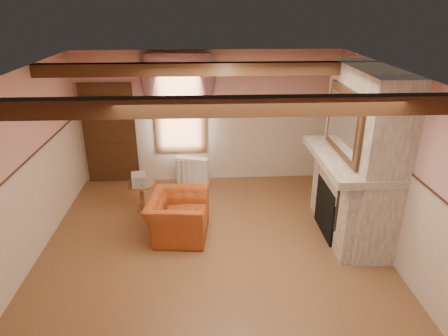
{
  "coord_description": "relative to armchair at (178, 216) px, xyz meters",
  "views": [
    {
      "loc": [
        -0.09,
        -5.24,
        3.73
      ],
      "look_at": [
        0.22,
        0.8,
        1.16
      ],
      "focal_mm": 32.0,
      "sensor_mm": 36.0,
      "label": 1
    }
  ],
  "objects": [
    {
      "name": "floor",
      "position": [
        0.57,
        -0.65,
        -0.36
      ],
      "size": [
        5.5,
        6.0,
        0.01
      ],
      "primitive_type": "cube",
      "color": "brown",
      "rests_on": "ground"
    },
    {
      "name": "ceiling",
      "position": [
        0.57,
        -0.65,
        2.44
      ],
      "size": [
        5.5,
        6.0,
        0.01
      ],
      "primitive_type": "cube",
      "color": "silver",
      "rests_on": "wall_back"
    },
    {
      "name": "wall_back",
      "position": [
        0.57,
        2.35,
        1.04
      ],
      "size": [
        5.5,
        0.02,
        2.8
      ],
      "primitive_type": "cube",
      "color": "tan",
      "rests_on": "floor"
    },
    {
      "name": "wall_left",
      "position": [
        -2.18,
        -0.65,
        1.04
      ],
      "size": [
        0.02,
        6.0,
        2.8
      ],
      "primitive_type": "cube",
      "color": "tan",
      "rests_on": "floor"
    },
    {
      "name": "wall_right",
      "position": [
        3.32,
        -0.65,
        1.04
      ],
      "size": [
        0.02,
        6.0,
        2.8
      ],
      "primitive_type": "cube",
      "color": "tan",
      "rests_on": "floor"
    },
    {
      "name": "wainscot",
      "position": [
        0.57,
        -0.65,
        0.39
      ],
      "size": [
        5.5,
        6.0,
        1.5
      ],
      "primitive_type": null,
      "color": "beige",
      "rests_on": "floor"
    },
    {
      "name": "chair_rail",
      "position": [
        0.57,
        -0.65,
        1.14
      ],
      "size": [
        5.5,
        6.0,
        0.08
      ],
      "primitive_type": null,
      "color": "black",
      "rests_on": "wainscot"
    },
    {
      "name": "firebox",
      "position": [
        2.57,
        -0.05,
        0.09
      ],
      "size": [
        0.2,
        0.95,
        0.9
      ],
      "primitive_type": "cube",
      "color": "black",
      "rests_on": "floor"
    },
    {
      "name": "armchair",
      "position": [
        0.0,
        0.0,
        0.0
      ],
      "size": [
        1.06,
        1.18,
        0.71
      ],
      "primitive_type": "imported",
      "rotation": [
        0.0,
        0.0,
        1.47
      ],
      "color": "#994219",
      "rests_on": "floor"
    },
    {
      "name": "side_table",
      "position": [
        -0.73,
        0.92,
        -0.08
      ],
      "size": [
        0.53,
        0.53,
        0.55
      ],
      "primitive_type": "cylinder",
      "rotation": [
        0.0,
        0.0,
        -0.05
      ],
      "color": "brown",
      "rests_on": "floor"
    },
    {
      "name": "book_stack",
      "position": [
        -0.76,
        0.89,
        0.29
      ],
      "size": [
        0.31,
        0.36,
        0.2
      ],
      "primitive_type": "cube",
      "rotation": [
        0.0,
        0.0,
        0.16
      ],
      "color": "#B7AD8C",
      "rests_on": "side_table"
    },
    {
      "name": "radiator",
      "position": [
        0.2,
        2.05,
        -0.06
      ],
      "size": [
        0.72,
        0.37,
        0.6
      ],
      "primitive_type": "cube",
      "rotation": [
        0.0,
        0.0,
        -0.28
      ],
      "color": "white",
      "rests_on": "floor"
    },
    {
      "name": "bowl",
      "position": [
        2.81,
        -0.28,
        1.11
      ],
      "size": [
        0.33,
        0.33,
        0.08
      ],
      "primitive_type": "imported",
      "color": "brown",
      "rests_on": "mantel"
    },
    {
      "name": "mantel_clock",
      "position": [
        2.81,
        0.75,
        1.16
      ],
      "size": [
        0.14,
        0.24,
        0.2
      ],
      "primitive_type": "cube",
      "color": "black",
      "rests_on": "mantel"
    },
    {
      "name": "oil_lamp",
      "position": [
        2.81,
        0.59,
        1.2
      ],
      "size": [
        0.11,
        0.11,
        0.28
      ],
      "primitive_type": "cylinder",
      "color": "#C27F36",
      "rests_on": "mantel"
    },
    {
      "name": "candle_red",
      "position": [
        2.81,
        -0.72,
        1.14
      ],
      "size": [
        0.06,
        0.06,
        0.16
      ],
      "primitive_type": "cylinder",
      "color": "#B41627",
      "rests_on": "mantel"
    },
    {
      "name": "jar_yellow",
      "position": [
        2.81,
        -0.4,
        1.12
      ],
      "size": [
        0.06,
        0.06,
        0.12
      ],
      "primitive_type": "cylinder",
      "color": "yellow",
      "rests_on": "mantel"
    },
    {
      "name": "fireplace",
      "position": [
        2.99,
        -0.05,
        1.04
      ],
      "size": [
        0.85,
        2.0,
        2.8
      ],
      "primitive_type": "cube",
      "color": "gray",
      "rests_on": "floor"
    },
    {
      "name": "mantel",
      "position": [
        2.81,
        -0.05,
        1.0
      ],
      "size": [
        1.05,
        2.05,
        0.12
      ],
      "primitive_type": "cube",
      "color": "gray",
      "rests_on": "fireplace"
    },
    {
      "name": "overmantel_mirror",
      "position": [
        2.63,
        -0.05,
        1.61
      ],
      "size": [
        0.06,
        1.44,
        1.04
      ],
      "primitive_type": "cube",
      "color": "silver",
      "rests_on": "fireplace"
    },
    {
      "name": "door",
      "position": [
        -1.53,
        2.29,
        0.69
      ],
      "size": [
        1.1,
        0.1,
        2.1
      ],
      "primitive_type": "cube",
      "color": "black",
      "rests_on": "floor"
    },
    {
      "name": "window",
      "position": [
        -0.03,
        2.32,
        1.29
      ],
      "size": [
        1.06,
        0.08,
        2.02
      ],
      "primitive_type": "cube",
      "color": "white",
      "rests_on": "wall_back"
    },
    {
      "name": "window_drapes",
      "position": [
        -0.03,
        2.23,
        1.89
      ],
      "size": [
        1.3,
        0.14,
        1.4
      ],
      "primitive_type": "cube",
      "color": "gray",
      "rests_on": "wall_back"
    },
    {
      "name": "ceiling_beam_front",
      "position": [
        0.57,
        -1.85,
        2.34
      ],
      "size": [
        5.5,
        0.18,
        0.2
      ],
      "primitive_type": "cube",
      "color": "black",
      "rests_on": "ceiling"
    },
    {
      "name": "ceiling_beam_back",
      "position": [
        0.57,
        0.55,
        2.34
      ],
      "size": [
        5.5,
        0.18,
        0.2
      ],
      "primitive_type": "cube",
      "color": "black",
      "rests_on": "ceiling"
    }
  ]
}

